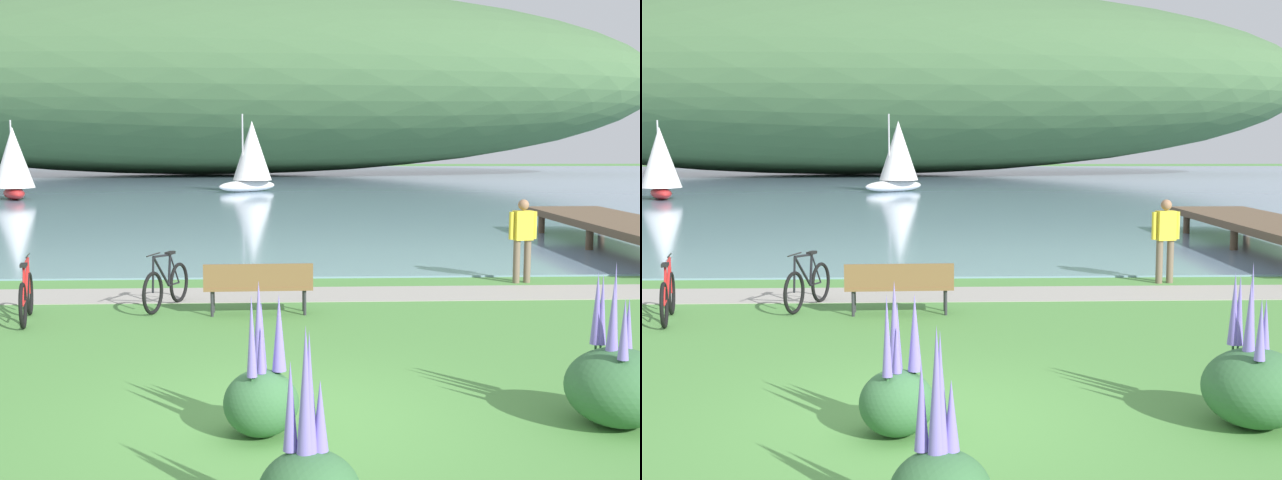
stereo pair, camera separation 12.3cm
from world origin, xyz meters
The scene contains 13 objects.
ground_plane centered at (0.00, 0.00, 0.00)m, with size 200.00×200.00×0.00m, color #518E42.
bay_water centered at (0.00, 48.76, 0.02)m, with size 180.00×80.00×0.04m, color #7A99B2.
distant_hillside centered at (-7.25, 64.82, 8.16)m, with size 82.14×28.00×16.24m, color #42663D.
shoreline_path centered at (0.00, 6.94, 0.01)m, with size 60.00×1.50×0.01m, color #A39E93.
park_bench_near_camera centered at (-0.45, 5.19, 0.52)m, with size 1.81×0.53×0.88m.
bicycle_leaning_near_bench centered at (-4.15, 4.85, 0.40)m, with size 0.42×1.75×1.01m.
bicycle_beside_path centered at (-2.06, 5.80, 0.40)m, with size 0.57×1.71×1.01m.
person_at_shoreline centered at (4.83, 8.06, 0.98)m, with size 0.60×0.29×1.71m.
echium_bush_closest_to_camera centered at (-0.25, -0.43, 0.42)m, with size 0.74×0.74×1.54m.
echium_bush_mid_cluster centered at (3.34, -0.29, 0.44)m, with size 1.08×1.08×1.66m.
sailboat_nearest_to_shore centered at (-13.37, 32.73, 1.89)m, with size 2.63×3.43×3.92m.
sailboat_mid_bay centered at (-1.85, 38.84, 2.13)m, with size 3.68×3.33×4.43m.
pier_dock centered at (9.00, 12.76, 0.69)m, with size 2.40×10.00×0.80m.
Camera 2 is at (0.09, -8.10, 2.85)m, focal length 45.47 mm.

